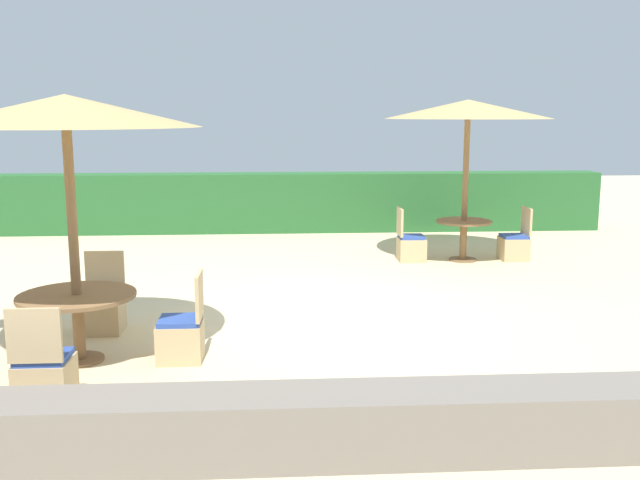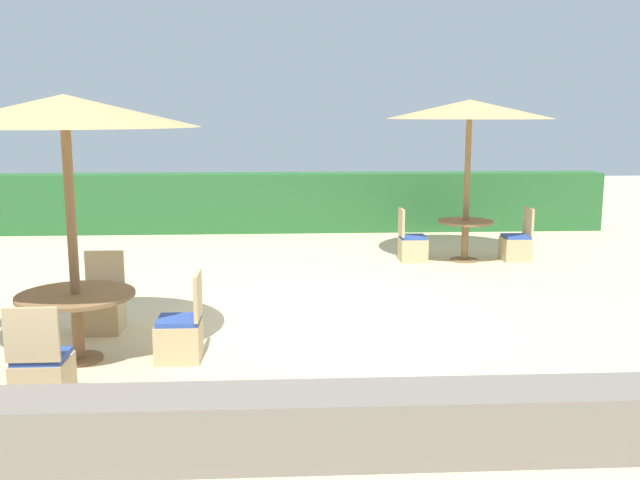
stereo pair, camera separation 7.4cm
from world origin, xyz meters
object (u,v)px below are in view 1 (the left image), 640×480
round_table_back_right (464,230)px  patio_chair_front_left_north (103,310)px  parasol_front_left (65,112)px  patio_chair_front_left_east (182,336)px  round_table_front_left (77,306)px  patio_chair_front_left_south (44,376)px  patio_chair_back_right_east (515,245)px  parasol_back_right (468,110)px  patio_chair_back_right_west (410,246)px

round_table_back_right → patio_chair_front_left_north: bearing=-144.5°
parasol_front_left → patio_chair_front_left_north: parasol_front_left is taller
patio_chair_front_left_east → round_table_front_left: bearing=88.1°
patio_chair_front_left_south → round_table_back_right: bearing=48.1°
patio_chair_front_left_north → patio_chair_back_right_east: same height
parasol_back_right → round_table_back_right: parasol_back_right is taller
patio_chair_back_right_east → round_table_back_right: bearing=88.7°
patio_chair_front_left_east → parasol_back_right: 6.86m
patio_chair_front_left_north → patio_chair_front_left_east: size_ratio=1.00×
patio_chair_front_left_south → round_table_back_right: size_ratio=0.97×
round_table_front_left → patio_chair_front_left_south: bearing=-90.3°
patio_chair_front_left_south → patio_chair_back_right_west: 7.41m
patio_chair_front_left_east → patio_chair_back_right_east: size_ratio=1.00×
patio_chair_front_left_north → parasol_back_right: parasol_back_right is taller
round_table_front_left → patio_chair_front_left_south: size_ratio=1.29×
patio_chair_front_left_south → patio_chair_back_right_west: (4.40, 5.96, 0.00)m
parasol_back_right → parasol_front_left: bearing=-137.9°
round_table_front_left → parasol_back_right: parasol_back_right is taller
patio_chair_back_right_east → parasol_front_left: bearing=127.6°
parasol_front_left → patio_chair_back_right_east: bearing=37.6°
patio_chair_front_left_south → parasol_back_right: 8.31m
patio_chair_back_right_east → patio_chair_front_left_east: bearing=133.0°
round_table_front_left → parasol_back_right: bearing=42.1°
round_table_front_left → patio_chair_back_right_east: (6.23, 4.79, -0.32)m
round_table_front_left → patio_chair_back_right_west: bearing=47.8°
parasol_back_right → patio_chair_front_left_north: bearing=-144.5°
parasol_front_left → round_table_front_left: parasol_front_left is taller
round_table_front_left → patio_chair_front_left_south: patio_chair_front_left_south is taller
patio_chair_front_left_north → parasol_back_right: size_ratio=0.33×
parasol_front_left → patio_chair_front_left_east: parasol_front_left is taller
patio_chair_front_left_south → patio_chair_back_right_east: (6.24, 5.91, 0.00)m
round_table_front_left → round_table_back_right: bearing=42.1°
parasol_front_left → patio_chair_front_left_south: parasol_front_left is taller
patio_chair_front_left_south → patio_chair_front_left_north: bearing=89.7°
parasol_back_right → patio_chair_back_right_west: parasol_back_right is taller
patio_chair_front_left_east → parasol_back_right: size_ratio=0.33×
parasol_front_left → patio_chair_back_right_west: bearing=47.8°
parasol_front_left → patio_chair_back_right_east: size_ratio=2.94×
parasol_back_right → patio_chair_back_right_east: (0.91, -0.02, -2.34)m
parasol_front_left → patio_chair_front_left_south: size_ratio=2.94×
round_table_front_left → patio_chair_front_left_north: (0.00, 1.03, -0.32)m
patio_chair_front_left_north → parasol_back_right: 6.93m
parasol_back_right → round_table_back_right: size_ratio=2.94×
parasol_front_left → parasol_back_right: 7.17m
patio_chair_front_left_east → patio_chair_back_right_east: 7.07m
parasol_back_right → round_table_back_right: bearing=90.0°
parasol_front_left → parasol_back_right: size_ratio=0.97×
patio_chair_front_left_east → patio_chair_back_right_east: same height
parasol_front_left → round_table_back_right: parasol_front_left is taller
patio_chair_front_left_east → round_table_back_right: 6.46m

